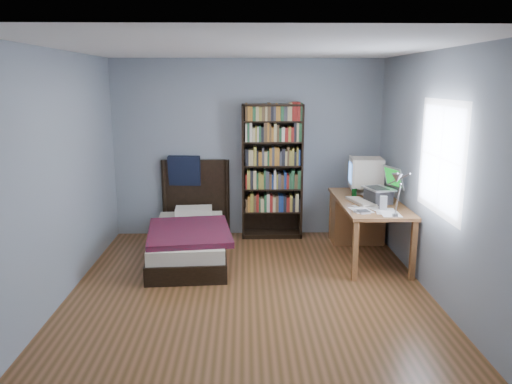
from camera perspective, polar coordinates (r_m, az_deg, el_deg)
The scene contains 14 objects.
room at distance 5.04m, azimuth -0.48°, elevation 1.86°, with size 4.20×4.24×2.50m.
desk at distance 6.87m, azimuth 11.77°, elevation -2.67°, with size 0.75×1.63×0.73m.
crt_monitor at distance 6.75m, azimuth 12.37°, elevation 2.13°, with size 0.45×0.41×0.48m.
laptop at distance 6.28m, azimuth 13.98°, elevation -0.11°, with size 0.45×0.43×0.45m.
desk_lamp at distance 5.25m, azimuth 15.80°, elevation 1.05°, with size 0.22×0.48×0.57m.
keyboard at distance 6.24m, azimuth 11.90°, elevation -1.09°, with size 0.19×0.47×0.03m, color #B8AC99.
speaker at distance 5.94m, azimuth 14.35°, elevation -1.25°, with size 0.08×0.08×0.16m, color gray.
soda_can at distance 6.53m, azimuth 11.17°, elevation -0.08°, with size 0.06×0.06×0.11m, color #083D16.
mouse at distance 6.67m, azimuth 12.10°, elevation -0.20°, with size 0.07×0.12×0.04m, color silver.
phone_silver at distance 6.00m, azimuth 11.23°, elevation -1.66°, with size 0.05×0.10×0.02m, color silver.
phone_grey at distance 5.81m, azimuth 11.40°, elevation -2.12°, with size 0.05×0.10×0.02m, color gray.
external_drive at distance 5.78m, azimuth 12.19°, elevation -2.24°, with size 0.12×0.12×0.02m, color gray.
bookshelf at distance 7.02m, azimuth 1.85°, elevation 2.36°, with size 0.85×0.30×1.89m.
bed at distance 6.44m, azimuth -7.57°, elevation -4.98°, with size 1.11×2.01×1.16m.
Camera 1 is at (-0.05, -4.96, 2.19)m, focal length 35.00 mm.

